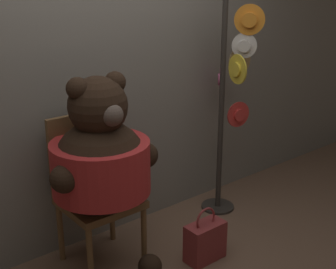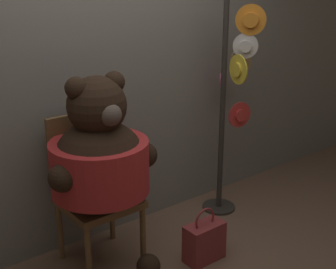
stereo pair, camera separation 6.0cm
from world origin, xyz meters
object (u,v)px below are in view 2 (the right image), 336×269
at_px(teddy_bear, 100,161).
at_px(handbag_on_ground, 204,241).
at_px(hat_display_rack, 232,97).
at_px(chair, 92,185).

xyz_separation_m(teddy_bear, handbag_on_ground, (0.60, -0.35, -0.65)).
xyz_separation_m(teddy_bear, hat_display_rack, (1.27, 0.09, 0.20)).
bearing_deg(hat_display_rack, handbag_on_ground, -146.60).
relative_size(chair, teddy_bear, 0.77).
height_order(hat_display_rack, handbag_on_ground, hat_display_rack).
relative_size(teddy_bear, handbag_on_ground, 3.34).
distance_m(teddy_bear, handbag_on_ground, 0.95).
bearing_deg(chair, teddy_bear, -97.35).
bearing_deg(hat_display_rack, teddy_bear, -175.81).
bearing_deg(teddy_bear, hat_display_rack, 4.19).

